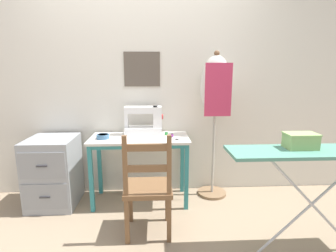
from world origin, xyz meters
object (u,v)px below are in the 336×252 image
object	(u,v)px
fabric_bowl	(103,136)
wooden_chair	(148,188)
thread_spool_near_machine	(166,133)
dress_form	(215,94)
filing_cabinet	(54,172)
sewing_machine	(146,121)
ironing_board	(318,156)
thread_spool_mid_table	(172,135)
storage_box	(301,141)
scissors	(179,139)

from	to	relation	value
fabric_bowl	wooden_chair	world-z (taller)	wooden_chair
thread_spool_near_machine	wooden_chair	xyz separation A→B (m)	(-0.18, -0.67, -0.31)
fabric_bowl	dress_form	size ratio (longest dim) A/B	0.08
filing_cabinet	dress_form	xyz separation A→B (m)	(1.70, 0.12, 0.79)
sewing_machine	dress_form	xyz separation A→B (m)	(0.75, -0.02, 0.30)
dress_form	filing_cabinet	bearing A→B (deg)	-175.83
fabric_bowl	thread_spool_near_machine	bearing A→B (deg)	10.22
ironing_board	sewing_machine	bearing A→B (deg)	141.09
filing_cabinet	ironing_board	xyz separation A→B (m)	(2.23, -0.88, 0.42)
sewing_machine	thread_spool_mid_table	world-z (taller)	sewing_machine
storage_box	ironing_board	bearing A→B (deg)	-21.90
scissors	thread_spool_near_machine	distance (m)	0.22
sewing_machine	storage_box	distance (m)	1.52
thread_spool_near_machine	thread_spool_mid_table	bearing A→B (deg)	-58.13
scissors	dress_form	world-z (taller)	dress_form
dress_form	wooden_chair	bearing A→B (deg)	-135.24
thread_spool_near_machine	wooden_chair	world-z (taller)	wooden_chair
scissors	filing_cabinet	bearing A→B (deg)	175.71
dress_form	thread_spool_mid_table	bearing A→B (deg)	-164.79
dress_form	ironing_board	distance (m)	1.19
thread_spool_mid_table	fabric_bowl	bearing A→B (deg)	-177.99
storage_box	wooden_chair	bearing A→B (deg)	167.01
fabric_bowl	thread_spool_mid_table	world-z (taller)	fabric_bowl
ironing_board	thread_spool_near_machine	bearing A→B (deg)	137.27
sewing_machine	wooden_chair	size ratio (longest dim) A/B	0.45
sewing_machine	filing_cabinet	distance (m)	1.09
filing_cabinet	dress_form	size ratio (longest dim) A/B	0.45
wooden_chair	scissors	bearing A→B (deg)	57.61
wooden_chair	storage_box	world-z (taller)	storage_box
thread_spool_mid_table	filing_cabinet	size ratio (longest dim) A/B	0.06
scissors	fabric_bowl	bearing A→B (deg)	174.80
thread_spool_mid_table	wooden_chair	xyz separation A→B (m)	(-0.24, -0.58, -0.31)
filing_cabinet	thread_spool_mid_table	bearing A→B (deg)	-0.14
fabric_bowl	ironing_board	xyz separation A→B (m)	(1.70, -0.85, 0.04)
sewing_machine	ironing_board	bearing A→B (deg)	-38.91
ironing_board	storage_box	size ratio (longest dim) A/B	5.73
thread_spool_near_machine	storage_box	size ratio (longest dim) A/B	0.20
ironing_board	scissors	bearing A→B (deg)	139.84
thread_spool_mid_table	ironing_board	xyz separation A→B (m)	(0.99, -0.88, 0.05)
wooden_chair	ironing_board	distance (m)	1.32
thread_spool_mid_table	wooden_chair	size ratio (longest dim) A/B	0.04
thread_spool_mid_table	dress_form	world-z (taller)	dress_form
sewing_machine	dress_form	world-z (taller)	dress_form
thread_spool_near_machine	fabric_bowl	bearing A→B (deg)	-169.78
wooden_chair	sewing_machine	bearing A→B (deg)	92.92
dress_form	storage_box	world-z (taller)	dress_form
thread_spool_mid_table	thread_spool_near_machine	bearing A→B (deg)	121.87
thread_spool_mid_table	wooden_chair	distance (m)	0.70
scissors	storage_box	world-z (taller)	storage_box
fabric_bowl	scissors	size ratio (longest dim) A/B	1.08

